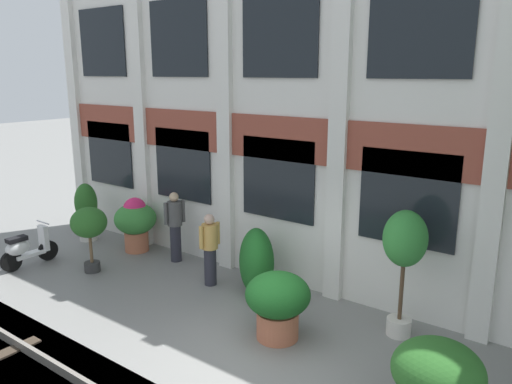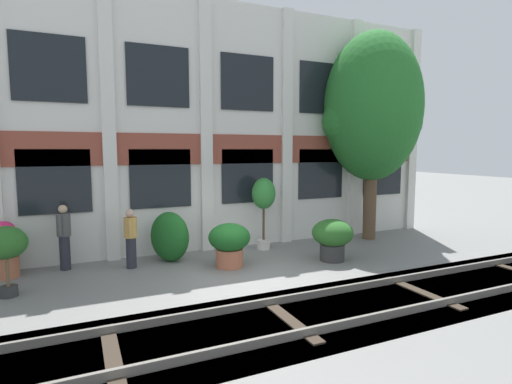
# 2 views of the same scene
# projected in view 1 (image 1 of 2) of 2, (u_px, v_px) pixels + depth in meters

# --- Properties ---
(ground_plane) EXTENTS (80.00, 80.00, 0.00)m
(ground_plane) POSITION_uv_depth(u_px,v_px,m) (248.00, 360.00, 7.85)
(ground_plane) COLOR slate
(apartment_facade) EXTENTS (16.84, 0.64, 7.54)m
(apartment_facade) POSITION_uv_depth(u_px,v_px,m) (346.00, 107.00, 9.37)
(apartment_facade) COLOR silver
(apartment_facade) RESTS_ON ground
(potted_plant_stone_basin) EXTENTS (1.10, 1.10, 1.16)m
(potted_plant_stone_basin) POSITION_uv_depth(u_px,v_px,m) (278.00, 301.00, 8.36)
(potted_plant_stone_basin) COLOR #B76647
(potted_plant_stone_basin) RESTS_ON ground
(potted_plant_low_pan) EXTENTS (0.73, 0.73, 2.22)m
(potted_plant_low_pan) POSITION_uv_depth(u_px,v_px,m) (405.00, 248.00, 8.23)
(potted_plant_low_pan) COLOR beige
(potted_plant_low_pan) RESTS_ON ground
(potted_plant_ribbed_drum) EXTENTS (1.04, 1.04, 1.38)m
(potted_plant_ribbed_drum) POSITION_uv_depth(u_px,v_px,m) (135.00, 221.00, 12.47)
(potted_plant_ribbed_drum) COLOR #B76647
(potted_plant_ribbed_drum) RESTS_ON ground
(potted_plant_fluted_column) EXTENTS (0.59, 0.59, 1.56)m
(potted_plant_fluted_column) POSITION_uv_depth(u_px,v_px,m) (87.00, 210.00, 13.26)
(potted_plant_fluted_column) COLOR beige
(potted_plant_fluted_column) RESTS_ON ground
(potted_plant_glazed_jar) EXTENTS (1.15, 1.15, 1.16)m
(potted_plant_glazed_jar) POSITION_uv_depth(u_px,v_px,m) (437.00, 378.00, 6.23)
(potted_plant_glazed_jar) COLOR #333333
(potted_plant_glazed_jar) RESTS_ON ground
(potted_plant_tall_urn) EXTENTS (0.80, 0.80, 1.51)m
(potted_plant_tall_urn) POSITION_uv_depth(u_px,v_px,m) (89.00, 225.00, 11.07)
(potted_plant_tall_urn) COLOR #333333
(potted_plant_tall_urn) RESTS_ON ground
(scooter_near_curb) EXTENTS (0.50, 1.38, 0.98)m
(scooter_near_curb) POSITION_uv_depth(u_px,v_px,m) (27.00, 249.00, 11.52)
(scooter_near_curb) COLOR black
(scooter_near_curb) RESTS_ON ground
(resident_by_doorway) EXTENTS (0.34, 0.50, 1.69)m
(resident_by_doorway) POSITION_uv_depth(u_px,v_px,m) (175.00, 224.00, 11.76)
(resident_by_doorway) COLOR #282833
(resident_by_doorway) RESTS_ON ground
(resident_watching_tracks) EXTENTS (0.34, 0.52, 1.56)m
(resident_watching_tracks) POSITION_uv_depth(u_px,v_px,m) (210.00, 247.00, 10.45)
(resident_watching_tracks) COLOR #282833
(resident_watching_tracks) RESTS_ON ground
(topiary_hedge) EXTENTS (1.31, 1.34, 1.38)m
(topiary_hedge) POSITION_uv_depth(u_px,v_px,m) (257.00, 262.00, 10.04)
(topiary_hedge) COLOR #19561E
(topiary_hedge) RESTS_ON ground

